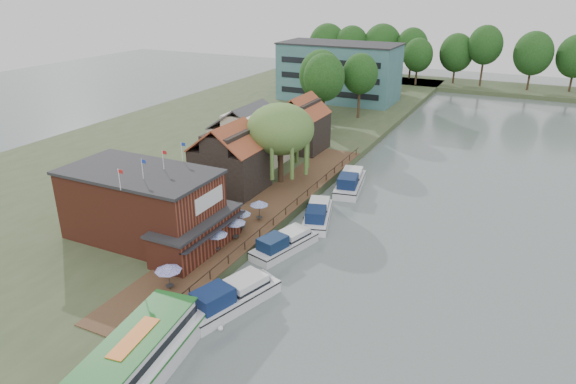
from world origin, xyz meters
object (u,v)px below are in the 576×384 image
at_px(cottage_a, 230,157).
at_px(cruiser_0, 232,294).
at_px(umbrella_1, 216,241).
at_px(cruiser_3, 350,180).
at_px(pub, 158,208).
at_px(cruiser_2, 318,212).
at_px(umbrella_2, 235,229).
at_px(cottage_c, 301,123).
at_px(umbrella_0, 169,277).
at_px(swan, 221,328).
at_px(willow, 280,144).
at_px(cruiser_1, 284,241).
at_px(hotel_block, 339,72).
at_px(umbrella_3, 241,220).
at_px(cottage_b, 249,134).
at_px(tour_boat, 130,364).
at_px(umbrella_4, 259,210).

distance_m(cottage_a, cruiser_0, 24.32).
relative_size(umbrella_1, cruiser_3, 0.23).
relative_size(cruiser_0, cruiser_3, 0.98).
height_order(pub, cruiser_2, pub).
bearing_deg(umbrella_2, cottage_c, 102.47).
xyz_separation_m(umbrella_0, swan, (6.09, -1.62, -2.07)).
relative_size(pub, willow, 1.92).
relative_size(willow, cruiser_1, 1.13).
height_order(hotel_block, cruiser_3, hotel_block).
xyz_separation_m(cottage_a, umbrella_3, (7.23, -9.49, -2.96)).
height_order(cottage_a, umbrella_0, cottage_a).
xyz_separation_m(cottage_b, willow, (7.50, -5.00, 0.96)).
xyz_separation_m(hotel_block, umbrella_2, (14.76, -67.55, -4.86)).
relative_size(cottage_c, umbrella_3, 3.58).
bearing_deg(cottage_c, hotel_block, 102.20).
height_order(cruiser_3, tour_boat, tour_boat).
height_order(hotel_block, cruiser_1, hotel_block).
height_order(umbrella_1, tour_boat, umbrella_1).
bearing_deg(cottage_b, umbrella_1, -66.96).
height_order(cottage_c, swan, cottage_c).
bearing_deg(cruiser_2, hotel_block, 92.21).
height_order(cottage_b, cruiser_1, cottage_b).
relative_size(cottage_a, cottage_b, 0.90).
bearing_deg(hotel_block, cottage_b, -85.03).
xyz_separation_m(umbrella_2, swan, (5.85, -11.89, -2.07)).
height_order(umbrella_1, umbrella_4, same).
xyz_separation_m(cottage_c, swan, (12.61, -42.44, -5.03)).
relative_size(pub, cruiser_0, 1.95).
relative_size(pub, cruiser_3, 1.92).
bearing_deg(umbrella_4, hotel_block, 103.25).
bearing_deg(willow, cruiser_3, 26.96).
height_order(cruiser_1, cruiser_2, cruiser_2).
xyz_separation_m(pub, cottage_a, (-1.00, 15.00, 0.60)).
bearing_deg(umbrella_1, cruiser_3, 77.66).
relative_size(willow, tour_boat, 0.67).
xyz_separation_m(cottage_a, cottage_b, (-3.00, 10.00, 0.00)).
bearing_deg(umbrella_0, pub, 133.67).
relative_size(pub, cruiser_1, 2.17).
relative_size(umbrella_4, cruiser_3, 0.23).
distance_m(hotel_block, umbrella_2, 69.31).
distance_m(umbrella_0, tour_boat, 10.01).
distance_m(cruiser_0, tour_boat, 10.78).
relative_size(pub, swan, 45.45).
relative_size(cottage_a, umbrella_4, 3.62).
distance_m(willow, cruiser_2, 11.76).
distance_m(hotel_block, cottage_a, 56.47).
xyz_separation_m(hotel_block, tour_boat, (18.44, -87.02, -5.46)).
xyz_separation_m(willow, umbrella_2, (3.26, -16.55, -3.93)).
xyz_separation_m(umbrella_0, umbrella_4, (0.21, 15.28, 0.00)).
distance_m(willow, umbrella_4, 12.61).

